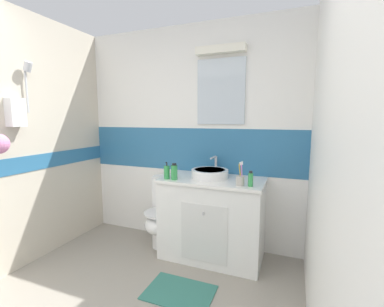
# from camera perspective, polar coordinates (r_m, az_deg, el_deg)

# --- Properties ---
(ground_plane) EXTENTS (3.20, 3.48, 0.04)m
(ground_plane) POSITION_cam_1_polar(r_m,az_deg,el_deg) (2.47, -12.95, -29.49)
(ground_plane) COLOR gray
(wall_back_tiled) EXTENTS (3.20, 0.20, 2.50)m
(wall_back_tiled) POSITION_cam_1_polar(r_m,az_deg,el_deg) (3.08, -0.31, 3.91)
(wall_back_tiled) COLOR white
(wall_back_tiled) RESTS_ON ground_plane
(wall_left_shower_alcove) EXTENTS (0.29, 3.48, 2.50)m
(wall_left_shower_alcove) POSITION_cam_1_polar(r_m,az_deg,el_deg) (2.97, -35.72, 2.14)
(wall_left_shower_alcove) COLOR beige
(wall_left_shower_alcove) RESTS_ON ground_plane
(wall_right_plain) EXTENTS (0.10, 3.48, 2.50)m
(wall_right_plain) POSITION_cam_1_polar(r_m,az_deg,el_deg) (1.63, 28.42, -0.81)
(wall_right_plain) COLOR white
(wall_right_plain) RESTS_ON ground_plane
(vanity_cabinet) EXTENTS (1.05, 0.58, 0.85)m
(vanity_cabinet) POSITION_cam_1_polar(r_m,az_deg,el_deg) (2.83, 4.46, -13.82)
(vanity_cabinet) COLOR white
(vanity_cabinet) RESTS_ON ground_plane
(sink_basin) EXTENTS (0.38, 0.43, 0.21)m
(sink_basin) POSITION_cam_1_polar(r_m,az_deg,el_deg) (2.73, 3.93, -4.29)
(sink_basin) COLOR white
(sink_basin) RESTS_ON vanity_cabinet
(toilet) EXTENTS (0.37, 0.50, 0.80)m
(toilet) POSITION_cam_1_polar(r_m,az_deg,el_deg) (3.10, -6.16, -13.01)
(toilet) COLOR white
(toilet) RESTS_ON ground_plane
(toothbrush_cup) EXTENTS (0.08, 0.08, 0.22)m
(toothbrush_cup) POSITION_cam_1_polar(r_m,az_deg,el_deg) (2.46, 10.49, -5.66)
(toothbrush_cup) COLOR #B2ADA3
(toothbrush_cup) RESTS_ON vanity_cabinet
(soap_dispenser) EXTENTS (0.06, 0.06, 0.17)m
(soap_dispenser) POSITION_cam_1_polar(r_m,az_deg,el_deg) (2.68, -5.53, -4.11)
(soap_dispenser) COLOR green
(soap_dispenser) RESTS_ON vanity_cabinet
(mouthwash_bottle) EXTENTS (0.07, 0.07, 0.17)m
(mouthwash_bottle) POSITION_cam_1_polar(r_m,az_deg,el_deg) (2.64, -3.91, -4.04)
(mouthwash_bottle) COLOR green
(mouthwash_bottle) RESTS_ON vanity_cabinet
(deodorant_spray_can) EXTENTS (0.04, 0.04, 0.14)m
(deodorant_spray_can) POSITION_cam_1_polar(r_m,az_deg,el_deg) (2.43, 12.69, -5.50)
(deodorant_spray_can) COLOR green
(deodorant_spray_can) RESTS_ON vanity_cabinet
(bath_mat) EXTENTS (0.57, 0.40, 0.01)m
(bath_mat) POSITION_cam_1_polar(r_m,az_deg,el_deg) (2.50, -2.77, -28.07)
(bath_mat) COLOR #337266
(bath_mat) RESTS_ON ground_plane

